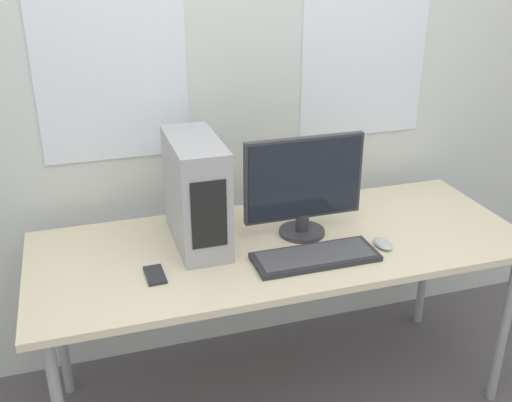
{
  "coord_description": "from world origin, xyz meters",
  "views": [
    {
      "loc": [
        -0.71,
        -1.56,
        1.85
      ],
      "look_at": [
        -0.1,
        0.38,
        0.95
      ],
      "focal_mm": 42.0,
      "sensor_mm": 36.0,
      "label": 1
    }
  ],
  "objects_px": {
    "pc_tower": "(196,192)",
    "cell_phone": "(155,275)",
    "keyboard": "(315,257)",
    "mouse": "(383,244)",
    "monitor_main": "(304,185)"
  },
  "relations": [
    {
      "from": "keyboard",
      "to": "cell_phone",
      "type": "bearing_deg",
      "value": 174.28
    },
    {
      "from": "cell_phone",
      "to": "monitor_main",
      "type": "bearing_deg",
      "value": 12.02
    },
    {
      "from": "monitor_main",
      "to": "cell_phone",
      "type": "xyz_separation_m",
      "value": [
        -0.61,
        -0.15,
        -0.21
      ]
    },
    {
      "from": "pc_tower",
      "to": "cell_phone",
      "type": "relative_size",
      "value": 3.26
    },
    {
      "from": "keyboard",
      "to": "cell_phone",
      "type": "height_order",
      "value": "keyboard"
    },
    {
      "from": "pc_tower",
      "to": "mouse",
      "type": "relative_size",
      "value": 4.03
    },
    {
      "from": "keyboard",
      "to": "mouse",
      "type": "distance_m",
      "value": 0.29
    },
    {
      "from": "mouse",
      "to": "pc_tower",
      "type": "bearing_deg",
      "value": 159.23
    },
    {
      "from": "mouse",
      "to": "monitor_main",
      "type": "bearing_deg",
      "value": 143.17
    },
    {
      "from": "monitor_main",
      "to": "mouse",
      "type": "height_order",
      "value": "monitor_main"
    },
    {
      "from": "monitor_main",
      "to": "keyboard",
      "type": "height_order",
      "value": "monitor_main"
    },
    {
      "from": "monitor_main",
      "to": "mouse",
      "type": "bearing_deg",
      "value": -36.83
    },
    {
      "from": "pc_tower",
      "to": "cell_phone",
      "type": "distance_m",
      "value": 0.36
    },
    {
      "from": "mouse",
      "to": "cell_phone",
      "type": "bearing_deg",
      "value": 177.24
    },
    {
      "from": "pc_tower",
      "to": "monitor_main",
      "type": "distance_m",
      "value": 0.41
    }
  ]
}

